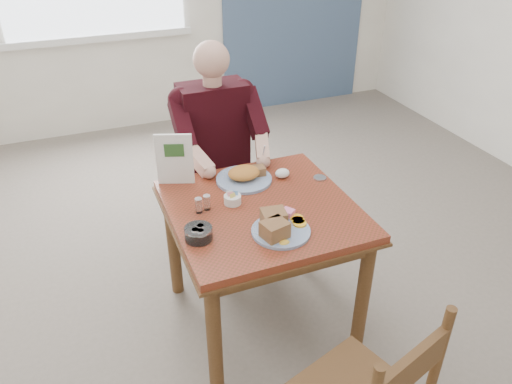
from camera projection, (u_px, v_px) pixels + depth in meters
name	position (u px, v px, depth m)	size (l,w,h in m)	color
floor	(261.00, 315.00, 2.87)	(6.00, 6.00, 0.00)	#695F55
lemon_wedge	(284.00, 243.00, 2.20)	(0.05, 0.03, 0.03)	yellow
napkin	(282.00, 173.00, 2.72)	(0.08, 0.07, 0.05)	white
metal_dish	(320.00, 178.00, 2.71)	(0.07, 0.07, 0.01)	silver
table	(262.00, 225.00, 2.54)	(0.92, 0.92, 0.75)	maroon
chair_far	(215.00, 180.00, 3.25)	(0.42, 0.42, 0.95)	brown
diner	(218.00, 139.00, 3.01)	(0.53, 0.56, 1.39)	tan
near_plate	(278.00, 226.00, 2.27)	(0.30, 0.30, 0.09)	white
far_plate	(245.00, 176.00, 2.68)	(0.33, 0.33, 0.08)	white
caddy	(233.00, 199.00, 2.49)	(0.11, 0.11, 0.07)	white
shakers	(203.00, 204.00, 2.42)	(0.09, 0.06, 0.08)	white
creamer	(199.00, 233.00, 2.23)	(0.16, 0.16, 0.06)	white
menu	(175.00, 159.00, 2.60)	(0.19, 0.08, 0.29)	white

